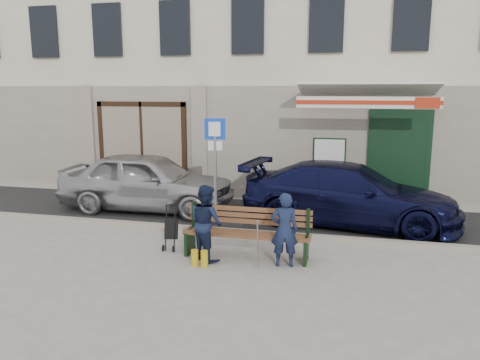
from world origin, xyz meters
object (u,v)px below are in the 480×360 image
(man, at_px, (284,230))
(woman, at_px, (206,222))
(bench, at_px, (244,233))
(parking_sign, at_px, (215,156))
(stroller, at_px, (171,230))
(car_silver, at_px, (147,181))
(car_navy, at_px, (349,194))

(man, relative_size, woman, 0.95)
(bench, distance_m, man, 0.87)
(parking_sign, height_order, bench, parking_sign)
(man, distance_m, stroller, 2.35)
(parking_sign, xyz_separation_m, man, (1.83, -1.92, -0.98))
(woman, bearing_deg, parking_sign, -40.31)
(car_silver, bearing_deg, woman, -141.09)
(man, height_order, stroller, man)
(bench, bearing_deg, parking_sign, 122.38)
(car_silver, xyz_separation_m, bench, (3.22, -2.79, -0.31))
(car_silver, xyz_separation_m, car_navy, (5.11, -0.12, -0.05))
(bench, distance_m, stroller, 1.51)
(car_navy, distance_m, woman, 3.89)
(parking_sign, distance_m, man, 2.83)
(man, bearing_deg, stroller, -19.91)
(car_silver, height_order, bench, car_silver)
(car_silver, distance_m, stroller, 3.21)
(car_navy, xyz_separation_m, parking_sign, (-2.93, -1.04, 0.93))
(stroller, bearing_deg, man, -21.55)
(car_navy, bearing_deg, parking_sign, 117.53)
(man, bearing_deg, bench, -30.17)
(stroller, bearing_deg, car_navy, 25.22)
(parking_sign, bearing_deg, stroller, -115.36)
(car_silver, xyz_separation_m, stroller, (1.71, -2.69, -0.38))
(car_navy, bearing_deg, car_silver, 96.68)
(car_silver, bearing_deg, bench, -131.95)
(car_navy, distance_m, parking_sign, 3.24)
(car_navy, height_order, parking_sign, parking_sign)
(man, bearing_deg, woman, -10.90)
(stroller, bearing_deg, parking_sign, 61.15)
(parking_sign, distance_m, stroller, 2.04)
(woman, bearing_deg, man, -142.22)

